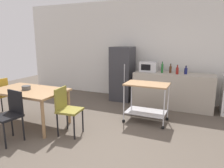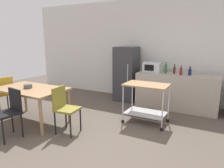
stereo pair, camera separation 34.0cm
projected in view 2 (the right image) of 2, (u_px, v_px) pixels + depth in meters
name	position (u px, v px, depth m)	size (l,w,h in m)	color
ground_plane	(90.00, 144.00, 3.53)	(12.00, 12.00, 0.00)	brown
back_wall	(151.00, 50.00, 5.97)	(8.40, 0.12, 2.90)	silver
kitchen_counter	(176.00, 91.00, 5.25)	(2.00, 0.64, 0.90)	#A89E8E
dining_table	(31.00, 92.00, 4.34)	(1.50, 0.90, 0.75)	#A37A51
chair_mustard	(4.00, 92.00, 4.92)	(0.47, 0.47, 0.89)	gold
chair_olive	(64.00, 106.00, 3.87)	(0.44, 0.44, 0.89)	olive
chair_black	(10.00, 110.00, 3.68)	(0.45, 0.45, 0.89)	black
refrigerator	(126.00, 74.00, 5.94)	(0.60, 0.63, 1.55)	#333338
kitchen_cart	(146.00, 97.00, 4.32)	(0.91, 0.57, 0.85)	#A37A51
microwave	(153.00, 67.00, 5.50)	(0.46, 0.35, 0.26)	silver
bottle_sparkling_water	(166.00, 69.00, 5.24)	(0.06, 0.06, 0.29)	#1E6628
bottle_wine	(174.00, 70.00, 5.22)	(0.06, 0.06, 0.24)	#4C2D19
bottle_hot_sauce	(181.00, 71.00, 5.01)	(0.07, 0.07, 0.24)	maroon
bottle_sesame_oil	(190.00, 72.00, 5.00)	(0.08, 0.08, 0.21)	navy
fruit_bowl	(28.00, 86.00, 4.31)	(0.17, 0.17, 0.08)	#4C4C4C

